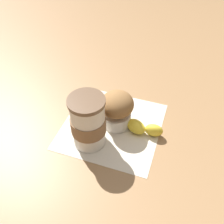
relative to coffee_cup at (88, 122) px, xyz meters
name	(u,v)px	position (x,y,z in m)	size (l,w,h in m)	color
ground_plane	(112,126)	(0.06, -0.05, -0.07)	(3.00, 3.00, 0.00)	#936D47
paper_napkin	(112,126)	(0.06, -0.05, -0.07)	(0.26, 0.26, 0.00)	beige
coffee_cup	(88,122)	(0.00, 0.00, 0.00)	(0.09, 0.09, 0.14)	silver
muffin	(117,109)	(0.07, -0.06, -0.01)	(0.09, 0.09, 0.11)	white
banana	(131,120)	(0.07, -0.10, -0.05)	(0.12, 0.15, 0.04)	yellow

